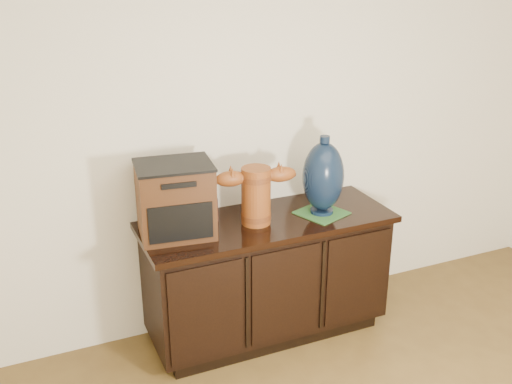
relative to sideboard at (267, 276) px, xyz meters
name	(u,v)px	position (x,y,z in m)	size (l,w,h in m)	color
sideboard	(267,276)	(0.00, 0.00, 0.00)	(1.46, 0.56, 0.75)	black
terracotta_vessel	(256,192)	(-0.08, -0.02, 0.55)	(0.47, 0.19, 0.33)	brown
tv_radio	(175,200)	(-0.53, 0.02, 0.57)	(0.43, 0.37, 0.40)	#3C200F
green_mat	(322,213)	(0.33, -0.05, 0.37)	(0.25, 0.25, 0.01)	#2D5E2A
lamp_base	(323,177)	(0.33, -0.05, 0.60)	(0.31, 0.31, 0.46)	black
spray_can	(213,208)	(-0.29, 0.10, 0.45)	(0.05, 0.05, 0.16)	#5D1310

